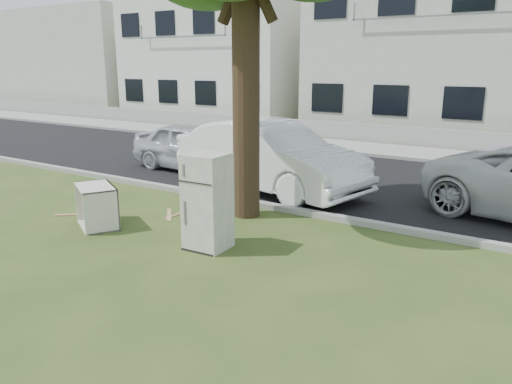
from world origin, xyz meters
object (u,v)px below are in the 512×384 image
Objects in this scene: cabinet at (97,206)px; car_left at (195,147)px; fridge at (207,202)px; car_center at (268,156)px.

car_left reaches higher than cabinet.
fridge is 0.40× the size of car_left.
fridge reaches higher than car_left.
car_center reaches higher than car_left.
car_left is at bearing 87.65° from car_center.
fridge is 0.31× the size of car_center.
cabinet is 0.20× the size of car_center.
car_center is at bearing 104.72° from fridge.
car_center is at bearing -100.21° from car_left.
car_left is at bearing 129.01° from fridge.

